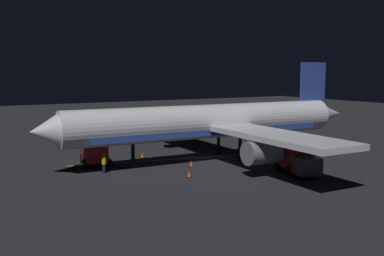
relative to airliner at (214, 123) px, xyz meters
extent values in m
cube|color=#232327|center=(0.02, 0.60, -3.97)|extent=(180.00, 180.00, 0.20)
cube|color=gold|center=(2.42, 4.60, -3.87)|extent=(4.27, 19.35, 0.01)
cylinder|color=white|center=(0.02, 0.60, 0.20)|extent=(4.36, 30.59, 3.47)
cube|color=#2D479E|center=(0.02, 0.60, -0.75)|extent=(4.06, 26.01, 0.62)
cone|color=white|center=(0.50, 16.88, 0.20)|extent=(3.48, 2.88, 3.40)
cone|color=white|center=(-0.48, -16.20, 0.20)|extent=(3.24, 4.25, 3.12)
cube|color=#2D479E|center=(-0.40, -13.64, 4.17)|extent=(0.47, 3.61, 4.45)
cube|color=white|center=(-9.36, -0.65, -0.32)|extent=(15.35, 5.24, 0.50)
cylinder|color=slate|center=(-8.57, 0.53, -1.72)|extent=(2.19, 3.26, 2.10)
cube|color=white|center=(9.31, -1.20, -0.32)|extent=(15.35, 5.24, 0.50)
cylinder|color=slate|center=(8.59, 0.02, -1.72)|extent=(2.19, 3.26, 2.10)
cylinder|color=black|center=(0.26, 8.98, -2.70)|extent=(0.37, 0.37, 2.34)
cylinder|color=black|center=(-2.14, -1.86, -2.70)|extent=(0.37, 0.37, 2.34)
cylinder|color=black|center=(2.03, -1.98, -2.70)|extent=(0.37, 0.37, 2.34)
cube|color=maroon|center=(3.63, 11.68, -2.54)|extent=(4.00, 2.62, 1.76)
cube|color=#38383D|center=(6.36, 11.28, -2.67)|extent=(2.07, 2.24, 1.50)
cylinder|color=black|center=(4.92, 11.49, -3.42)|extent=(1.23, 2.42, 0.90)
cylinder|color=black|center=(2.34, 11.88, -3.42)|extent=(1.23, 2.42, 0.90)
cube|color=maroon|center=(-8.73, -3.07, -2.36)|extent=(4.37, 3.26, 2.13)
cube|color=#38383D|center=(-11.42, -2.14, -2.67)|extent=(2.35, 2.47, 1.50)
cylinder|color=black|center=(-10.02, -2.63, -3.42)|extent=(1.61, 2.48, 0.90)
cylinder|color=black|center=(-7.44, -3.52, -3.42)|extent=(1.61, 2.48, 0.90)
cylinder|color=black|center=(-0.37, 12.09, -3.45)|extent=(0.32, 0.32, 0.85)
cylinder|color=yellow|center=(-0.37, 12.09, -2.70)|extent=(0.40, 0.40, 0.65)
sphere|color=tan|center=(-0.37, 12.09, -2.25)|extent=(0.24, 0.24, 0.24)
cone|color=#EA590F|center=(-1.78, 3.74, -3.60)|extent=(0.36, 0.36, 0.55)
cube|color=black|center=(-1.78, 3.74, -3.86)|extent=(0.50, 0.50, 0.03)
cone|color=#EA590F|center=(-5.52, 6.14, -3.60)|extent=(0.36, 0.36, 0.55)
cube|color=black|center=(-5.52, 6.14, -3.86)|extent=(0.50, 0.50, 0.03)
cone|color=#EA590F|center=(4.62, 6.09, -3.60)|extent=(0.36, 0.36, 0.55)
cube|color=black|center=(4.62, 6.09, -3.86)|extent=(0.50, 0.50, 0.03)
camera|label=1|loc=(-38.55, 25.14, 5.30)|focal=41.57mm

